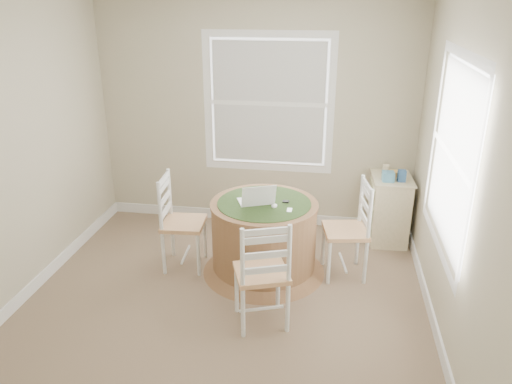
# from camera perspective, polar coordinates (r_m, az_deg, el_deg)

# --- Properties ---
(room) EXTENTS (3.64, 3.64, 2.64)m
(room) POSITION_cam_1_polar(r_m,az_deg,el_deg) (4.11, -1.37, 3.45)
(room) COLOR #937A5D
(room) RESTS_ON ground
(round_table) EXTENTS (1.21, 1.21, 0.74)m
(round_table) POSITION_cam_1_polar(r_m,az_deg,el_deg) (4.88, 0.91, -4.86)
(round_table) COLOR brown
(round_table) RESTS_ON ground
(chair_left) EXTENTS (0.43, 0.45, 0.95)m
(chair_left) POSITION_cam_1_polar(r_m,az_deg,el_deg) (4.99, -8.27, -3.52)
(chair_left) COLOR white
(chair_left) RESTS_ON ground
(chair_near) EXTENTS (0.53, 0.52, 0.95)m
(chair_near) POSITION_cam_1_polar(r_m,az_deg,el_deg) (4.12, 0.63, -9.16)
(chair_near) COLOR white
(chair_near) RESTS_ON ground
(chair_right) EXTENTS (0.47, 0.48, 0.95)m
(chair_right) POSITION_cam_1_polar(r_m,az_deg,el_deg) (4.87, 10.17, -4.33)
(chair_right) COLOR white
(chair_right) RESTS_ON ground
(laptop) EXTENTS (0.40, 0.38, 0.23)m
(laptop) POSITION_cam_1_polar(r_m,az_deg,el_deg) (4.72, 0.04, -0.94)
(laptop) COLOR white
(laptop) RESTS_ON round_table
(mouse) EXTENTS (0.06, 0.09, 0.03)m
(mouse) POSITION_cam_1_polar(r_m,az_deg,el_deg) (4.65, 2.10, -1.60)
(mouse) COLOR white
(mouse) RESTS_ON round_table
(phone) EXTENTS (0.05, 0.09, 0.02)m
(phone) POSITION_cam_1_polar(r_m,az_deg,el_deg) (4.58, 3.84, -2.13)
(phone) COLOR #B7BABF
(phone) RESTS_ON round_table
(keys) EXTENTS (0.06, 0.05, 0.02)m
(keys) POSITION_cam_1_polar(r_m,az_deg,el_deg) (4.75, 3.42, -1.16)
(keys) COLOR black
(keys) RESTS_ON round_table
(corner_chest) EXTENTS (0.44, 0.58, 0.75)m
(corner_chest) POSITION_cam_1_polar(r_m,az_deg,el_deg) (5.69, 14.93, -1.86)
(corner_chest) COLOR beige
(corner_chest) RESTS_ON ground
(tissue_box) EXTENTS (0.13, 0.13, 0.10)m
(tissue_box) POSITION_cam_1_polar(r_m,az_deg,el_deg) (5.42, 14.88, 1.75)
(tissue_box) COLOR #4F91B5
(tissue_box) RESTS_ON corner_chest
(box_yellow) EXTENTS (0.15, 0.11, 0.06)m
(box_yellow) POSITION_cam_1_polar(r_m,az_deg,el_deg) (5.58, 15.75, 2.03)
(box_yellow) COLOR #EFB354
(box_yellow) RESTS_ON corner_chest
(box_blue) EXTENTS (0.08, 0.08, 0.12)m
(box_blue) POSITION_cam_1_polar(r_m,az_deg,el_deg) (5.45, 16.29, 1.80)
(box_blue) COLOR #305990
(box_blue) RESTS_ON corner_chest
(cup_cream) EXTENTS (0.07, 0.07, 0.09)m
(cup_cream) POSITION_cam_1_polar(r_m,az_deg,el_deg) (5.67, 14.64, 2.59)
(cup_cream) COLOR beige
(cup_cream) RESTS_ON corner_chest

